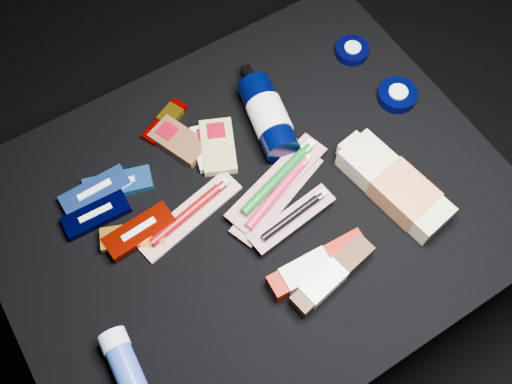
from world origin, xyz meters
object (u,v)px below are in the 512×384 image
lotion_bottle (268,117)px  toothpaste_carton_red (314,267)px  bodywash_bottle (396,187)px  deodorant_stick (124,363)px

lotion_bottle → toothpaste_carton_red: lotion_bottle is taller
lotion_bottle → bodywash_bottle: bearing=-52.1°
lotion_bottle → deodorant_stick: bearing=-137.0°
bodywash_bottle → deodorant_stick: (-0.60, -0.02, -0.00)m
bodywash_bottle → toothpaste_carton_red: 0.23m
bodywash_bottle → toothpaste_carton_red: (-0.23, -0.05, -0.01)m
lotion_bottle → deodorant_stick: size_ratio=1.95×
lotion_bottle → bodywash_bottle: (0.13, -0.26, -0.01)m
lotion_bottle → deodorant_stick: (-0.47, -0.28, -0.01)m
lotion_bottle → toothpaste_carton_red: 0.33m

